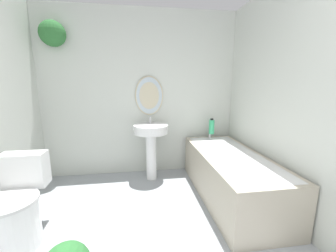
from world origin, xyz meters
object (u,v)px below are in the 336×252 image
at_px(pedestal_sink, 151,139).
at_px(shampoo_bottle, 212,127).
at_px(bathtub, 230,174).
at_px(toilet, 15,210).

height_order(pedestal_sink, shampoo_bottle, pedestal_sink).
bearing_deg(shampoo_bottle, bathtub, -90.60).
bearing_deg(shampoo_bottle, pedestal_sink, -174.34).
xyz_separation_m(toilet, bathtub, (2.15, 0.44, -0.01)).
height_order(toilet, bathtub, toilet).
distance_m(bathtub, shampoo_bottle, 0.84).
relative_size(pedestal_sink, bathtub, 0.53).
xyz_separation_m(pedestal_sink, bathtub, (0.91, -0.62, -0.31)).
relative_size(pedestal_sink, shampoo_bottle, 3.84).
bearing_deg(toilet, pedestal_sink, 40.45).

